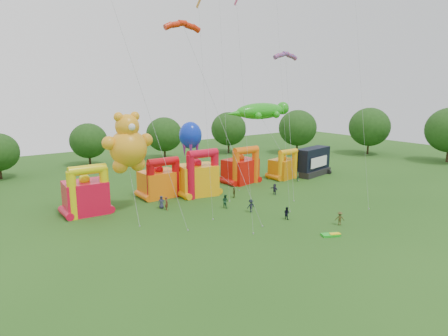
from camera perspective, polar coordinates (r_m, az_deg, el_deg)
ground at (r=45.31m, az=16.80°, el=-10.47°), size 160.00×160.00×0.00m
tree_ring at (r=42.83m, az=15.64°, el=-2.87°), size 126.46×128.59×12.07m
bouncy_castle_0 at (r=55.70m, az=-19.09°, el=-3.65°), size 5.62×4.63×6.81m
bouncy_castle_1 at (r=61.48m, az=-9.14°, el=-1.93°), size 5.48×4.42×6.25m
bouncy_castle_2 at (r=61.77m, az=-3.67°, el=-1.35°), size 6.35×5.48×7.33m
bouncy_castle_3 at (r=69.59m, az=2.49°, el=-0.11°), size 6.25×5.42×6.51m
bouncy_castle_4 at (r=73.62m, az=8.52°, el=0.15°), size 5.17×4.52×5.51m
stage_trailer at (r=77.38m, az=12.57°, el=0.87°), size 8.63×4.62×5.24m
teddy_bear_kite at (r=53.58m, az=-13.29°, el=1.10°), size 6.98×9.32×13.45m
gecko_kite at (r=73.65m, az=6.89°, el=4.90°), size 14.60×10.14×13.72m
octopus_kite at (r=65.15m, az=-2.19°, el=0.75°), size 7.03×8.50×11.05m
parafoil_kites at (r=49.27m, az=-1.92°, el=7.00°), size 32.75×12.56×29.26m
diamond_kites at (r=54.16m, az=5.71°, el=9.79°), size 22.53×20.87×37.45m
folded_kite_bundle at (r=47.38m, az=15.05°, el=-9.19°), size 2.23×1.75×0.31m
spectator_0 at (r=56.08m, az=-8.94°, el=-4.83°), size 1.02×0.87×1.77m
spectator_1 at (r=55.17m, az=-8.21°, el=-5.04°), size 0.56×0.75×1.86m
spectator_2 at (r=55.57m, az=0.16°, el=-4.75°), size 0.98×1.12×1.93m
spectator_3 at (r=53.86m, az=3.87°, el=-5.41°), size 1.19×0.74×1.77m
spectator_4 at (r=60.65m, az=1.44°, el=-3.54°), size 0.94×0.81×1.52m
spectator_5 at (r=62.80m, az=7.23°, el=-3.02°), size 0.51×1.57×1.69m
spectator_6 at (r=72.15m, az=8.79°, el=-1.05°), size 0.97×0.69×1.88m
spectator_7 at (r=71.91m, az=10.49°, el=-1.20°), size 0.76×0.72×1.75m
spectator_8 at (r=51.67m, az=8.94°, el=-6.37°), size 0.72×0.86×1.60m
spectator_9 at (r=50.93m, az=16.21°, el=-6.93°), size 1.23×1.19×1.69m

